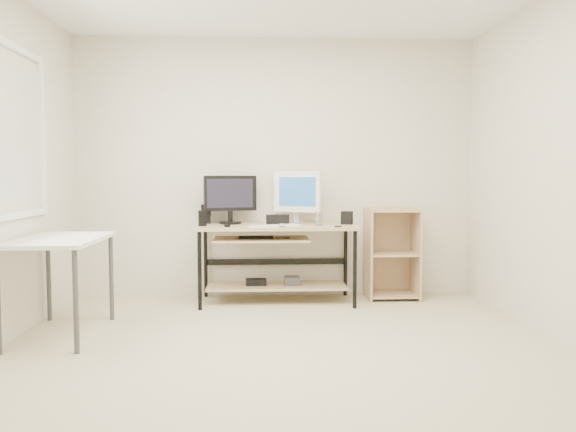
# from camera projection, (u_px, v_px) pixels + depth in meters

# --- Properties ---
(room) EXTENTS (4.01, 4.01, 2.62)m
(room) POSITION_uv_depth(u_px,v_px,m) (263.00, 161.00, 3.72)
(room) COLOR beige
(room) RESTS_ON ground
(desk) EXTENTS (1.50, 0.65, 0.75)m
(desk) POSITION_uv_depth(u_px,v_px,m) (274.00, 247.00, 5.40)
(desk) COLOR tan
(desk) RESTS_ON ground
(side_table) EXTENTS (0.60, 1.00, 0.75)m
(side_table) POSITION_uv_depth(u_px,v_px,m) (60.00, 248.00, 4.25)
(side_table) COLOR white
(side_table) RESTS_ON ground
(shelf_unit) EXTENTS (0.50, 0.40, 0.90)m
(shelf_unit) POSITION_uv_depth(u_px,v_px,m) (391.00, 253.00, 5.62)
(shelf_unit) COLOR tan
(shelf_unit) RESTS_ON ground
(black_monitor) EXTENTS (0.52, 0.22, 0.47)m
(black_monitor) POSITION_uv_depth(u_px,v_px,m) (230.00, 196.00, 5.49)
(black_monitor) COLOR black
(black_monitor) RESTS_ON desk
(white_imac) EXTENTS (0.46, 0.24, 0.52)m
(white_imac) POSITION_uv_depth(u_px,v_px,m) (297.00, 193.00, 5.57)
(white_imac) COLOR silver
(white_imac) RESTS_ON desk
(keyboard) EXTENTS (0.49, 0.31, 0.02)m
(keyboard) POSITION_uv_depth(u_px,v_px,m) (275.00, 226.00, 5.21)
(keyboard) COLOR white
(keyboard) RESTS_ON desk
(mouse) EXTENTS (0.09, 0.11, 0.03)m
(mouse) POSITION_uv_depth(u_px,v_px,m) (282.00, 225.00, 5.17)
(mouse) COLOR #B1B1B6
(mouse) RESTS_ON desk
(center_speaker) EXTENTS (0.22, 0.14, 0.10)m
(center_speaker) POSITION_uv_depth(u_px,v_px,m) (278.00, 220.00, 5.35)
(center_speaker) COLOR black
(center_speaker) RESTS_ON desk
(speaker_left) EXTENTS (0.10, 0.10, 0.19)m
(speaker_left) POSITION_uv_depth(u_px,v_px,m) (206.00, 214.00, 5.54)
(speaker_left) COLOR black
(speaker_left) RESTS_ON desk
(speaker_right) EXTENTS (0.13, 0.13, 0.13)m
(speaker_right) POSITION_uv_depth(u_px,v_px,m) (347.00, 218.00, 5.48)
(speaker_right) COLOR black
(speaker_right) RESTS_ON desk
(audio_controller) EXTENTS (0.08, 0.06, 0.15)m
(audio_controller) POSITION_uv_depth(u_px,v_px,m) (202.00, 218.00, 5.26)
(audio_controller) COLOR black
(audio_controller) RESTS_ON desk
(volume_puck) EXTENTS (0.07, 0.07, 0.02)m
(volume_puck) POSITION_uv_depth(u_px,v_px,m) (227.00, 226.00, 5.17)
(volume_puck) COLOR black
(volume_puck) RESTS_ON desk
(smartphone) EXTENTS (0.08, 0.12, 0.01)m
(smartphone) POSITION_uv_depth(u_px,v_px,m) (338.00, 226.00, 5.20)
(smartphone) COLOR black
(smartphone) RESTS_ON desk
(coaster) EXTENTS (0.08, 0.08, 0.01)m
(coaster) POSITION_uv_depth(u_px,v_px,m) (319.00, 225.00, 5.33)
(coaster) COLOR olive
(coaster) RESTS_ON desk
(drinking_glass) EXTENTS (0.06, 0.06, 0.12)m
(drinking_glass) POSITION_uv_depth(u_px,v_px,m) (319.00, 218.00, 5.33)
(drinking_glass) COLOR white
(drinking_glass) RESTS_ON coaster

